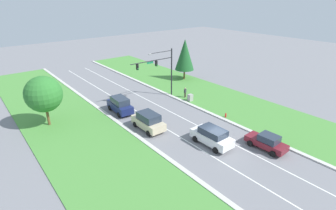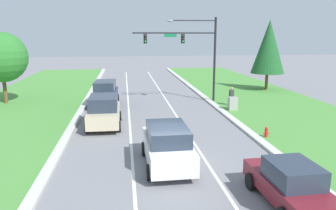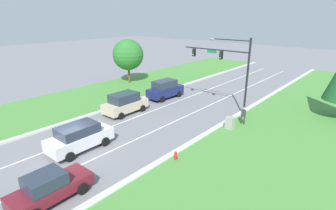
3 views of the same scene
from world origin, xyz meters
The scene contains 15 objects.
ground_plane centered at (0.00, 0.00, 0.00)m, with size 160.00×160.00×0.00m, color slate.
curb_strip_right centered at (5.65, 0.00, 0.07)m, with size 0.50×90.00×0.15m.
curb_strip_left centered at (-5.65, 0.00, 0.07)m, with size 0.50×90.00×0.15m.
grass_verge_left centered at (-10.90, 0.00, 0.04)m, with size 10.00×90.00×0.08m.
lane_stripe_inner_left centered at (-1.80, 0.00, 0.00)m, with size 0.14×81.00×0.01m.
lane_stripe_inner_right centered at (1.80, 0.00, 0.00)m, with size 0.14×81.00×0.01m.
traffic_signal_mast centered at (3.92, 15.19, 5.07)m, with size 7.46×0.41×7.61m.
champagne_suv centered at (-3.50, 7.97, 1.07)m, with size 2.24×4.66×2.12m.
burgundy_sedan centered at (3.74, -3.52, 0.84)m, with size 2.02×4.35×1.70m.
white_suv centered at (-0.16, 0.71, 1.03)m, with size 2.24×4.82×1.98m.
navy_suv centered at (-3.75, 14.48, 1.12)m, with size 2.24×4.81×2.21m.
utility_cabinet centered at (6.60, 11.30, 0.57)m, with size 0.70×0.60×1.14m.
pedestrian centered at (7.04, 12.97, 0.94)m, with size 0.42×0.31×1.69m.
fire_hydrant centered at (6.29, 4.11, 0.34)m, with size 0.34×0.20×0.70m.
oak_near_left_tree centered at (-12.67, 16.62, 4.16)m, with size 4.40×4.40×6.37m.
Camera 3 is at (16.26, -8.35, 9.59)m, focal length 28.00 mm.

